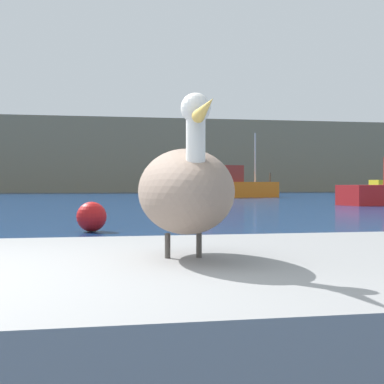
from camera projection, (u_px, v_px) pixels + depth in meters
The scene contains 5 objects.
hillside_backdrop at pixel (59, 157), 70.84m from camera, with size 140.00×14.83×8.11m, color #7F755B.
pier_dock at pixel (185, 329), 3.18m from camera, with size 3.86×2.81×0.73m, color gray.
pelican at pixel (185, 190), 3.16m from camera, with size 0.53×1.33×0.82m.
fishing_boat_orange at pixel (228, 186), 44.39m from camera, with size 7.70×3.81×4.81m.
mooring_buoy at pixel (92, 217), 13.88m from camera, with size 0.69×0.69×0.69m, color red.
Camera 1 is at (0.89, -2.62, 1.14)m, focal length 56.88 mm.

